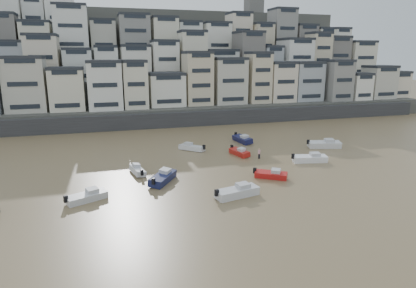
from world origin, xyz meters
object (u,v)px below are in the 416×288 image
object	(u,v)px
boat_f	(138,169)
boat_d	(310,157)
boat_b	(271,174)
boat_j	(87,196)
boat_h	(192,146)
boat_g	(324,143)
boat_c	(163,176)
person_pink	(259,154)
boat_i	(242,138)
boat_e	(239,151)
boat_a	(237,190)

from	to	relation	value
boat_f	boat_d	bearing A→B (deg)	-103.31
boat_b	boat_j	world-z (taller)	boat_j
boat_h	boat_g	bearing A→B (deg)	-147.70
boat_b	boat_h	xyz separation A→B (m)	(-6.84, 18.17, 0.05)
boat_c	boat_d	xyz separation A→B (m)	(24.33, 2.85, -0.03)
boat_d	person_pink	size ratio (longest dim) A/B	3.42
boat_c	boat_f	xyz separation A→B (m)	(-2.90, 4.66, -0.20)
person_pink	boat_i	bearing A→B (deg)	82.00
boat_b	boat_d	size ratio (longest dim) A/B	0.82
boat_c	boat_e	size ratio (longest dim) A/B	1.24
boat_g	person_pink	bearing A→B (deg)	-152.60
boat_c	person_pink	world-z (taller)	person_pink
boat_f	boat_j	size ratio (longest dim) A/B	0.91
boat_h	boat_i	distance (m)	11.50
boat_j	boat_b	bearing A→B (deg)	-21.59
boat_b	boat_h	world-z (taller)	boat_h
boat_e	boat_g	distance (m)	17.01
boat_b	person_pink	size ratio (longest dim) A/B	2.80
boat_c	boat_g	world-z (taller)	boat_g
boat_d	boat_i	world-z (taller)	boat_d
boat_e	boat_j	size ratio (longest dim) A/B	0.95
boat_e	boat_d	bearing A→B (deg)	40.23
boat_e	boat_j	distance (m)	28.37
boat_c	boat_h	size ratio (longest dim) A/B	1.17
boat_f	boat_j	distance (m)	11.11
boat_f	person_pink	bearing A→B (deg)	-92.87
boat_h	boat_i	size ratio (longest dim) A/B	0.89
boat_g	boat_j	distance (m)	44.09
boat_a	boat_e	xyz separation A→B (m)	(7.14, 17.68, -0.16)
boat_c	boat_f	bearing A→B (deg)	65.28
boat_f	boat_i	size ratio (longest dim) A/B	0.80
boat_f	boat_i	world-z (taller)	boat_i
boat_b	boat_a	bearing A→B (deg)	-108.83
boat_b	boat_g	xyz separation A→B (m)	(17.15, 13.00, 0.22)
boat_g	boat_c	bearing A→B (deg)	-147.41
boat_e	boat_f	xyz separation A→B (m)	(-17.83, -5.24, -0.03)
boat_e	boat_i	xyz separation A→B (m)	(4.05, 8.81, 0.13)
boat_i	person_pink	size ratio (longest dim) A/B	3.42
boat_c	boat_f	size ratio (longest dim) A/B	1.30
boat_a	boat_h	world-z (taller)	boat_a
boat_c	boat_h	xyz separation A→B (m)	(7.94, 15.48, -0.12)
boat_h	boat_i	bearing A→B (deg)	-119.22
boat_a	boat_d	xyz separation A→B (m)	(16.54, 10.63, -0.02)
boat_e	boat_h	xyz separation A→B (m)	(-6.99, 5.58, 0.04)
person_pink	boat_a	bearing A→B (deg)	-122.83
boat_b	boat_d	xyz separation A→B (m)	(9.54, 5.55, 0.15)
boat_b	boat_f	distance (m)	19.15
boat_c	boat_j	world-z (taller)	boat_c
boat_j	boat_a	bearing A→B (deg)	-36.74
boat_h	person_pink	distance (m)	12.64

